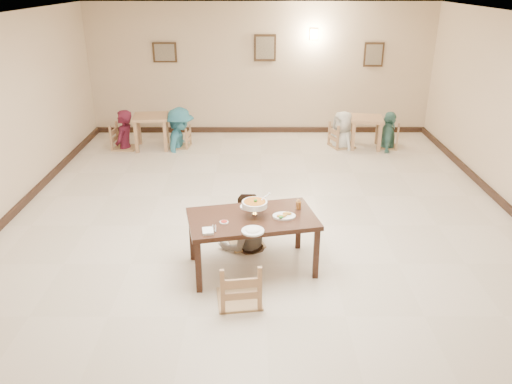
{
  "coord_description": "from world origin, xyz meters",
  "views": [
    {
      "loc": [
        -0.12,
        -6.79,
        3.51
      ],
      "look_at": [
        -0.11,
        -0.48,
        0.77
      ],
      "focal_mm": 35.0,
      "sensor_mm": 36.0,
      "label": 1
    }
  ],
  "objects_px": {
    "bg_table_right": "(366,123)",
    "chair_far": "(246,212)",
    "bg_diner_a": "(121,110)",
    "bg_diner_b": "(178,108)",
    "main_diner": "(245,194)",
    "bg_chair_rr": "(389,126)",
    "bg_chair_ll": "(123,126)",
    "bg_diner_c": "(344,111)",
    "bg_chair_lr": "(180,128)",
    "bg_chair_rl": "(343,124)",
    "drink_glass": "(298,205)",
    "curry_warmer": "(255,204)",
    "bg_table_left": "(151,122)",
    "chair_near": "(239,261)",
    "main_table": "(252,223)",
    "bg_diner_d": "(391,112)"
  },
  "relations": [
    {
      "from": "main_table",
      "to": "drink_glass",
      "type": "relative_size",
      "value": 12.84
    },
    {
      "from": "curry_warmer",
      "to": "main_table",
      "type": "bearing_deg",
      "value": -154.61
    },
    {
      "from": "bg_diner_a",
      "to": "bg_diner_d",
      "type": "relative_size",
      "value": 1.08
    },
    {
      "from": "chair_far",
      "to": "drink_glass",
      "type": "xyz_separation_m",
      "value": [
        0.69,
        -0.43,
        0.32
      ]
    },
    {
      "from": "bg_chair_ll",
      "to": "bg_diner_b",
      "type": "relative_size",
      "value": 0.59
    },
    {
      "from": "chair_near",
      "to": "bg_chair_rl",
      "type": "height_order",
      "value": "chair_near"
    },
    {
      "from": "chair_near",
      "to": "bg_diner_b",
      "type": "distance_m",
      "value": 5.94
    },
    {
      "from": "main_diner",
      "to": "bg_diner_b",
      "type": "relative_size",
      "value": 0.9
    },
    {
      "from": "bg_chair_lr",
      "to": "bg_diner_d",
      "type": "height_order",
      "value": "bg_diner_d"
    },
    {
      "from": "bg_chair_rr",
      "to": "bg_diner_a",
      "type": "xyz_separation_m",
      "value": [
        -5.82,
        -0.08,
        0.39
      ]
    },
    {
      "from": "bg_chair_lr",
      "to": "bg_table_left",
      "type": "bearing_deg",
      "value": -75.87
    },
    {
      "from": "main_diner",
      "to": "bg_table_right",
      "type": "distance_m",
      "value": 5.13
    },
    {
      "from": "drink_glass",
      "to": "bg_chair_ll",
      "type": "relative_size",
      "value": 0.13
    },
    {
      "from": "bg_chair_rr",
      "to": "bg_diner_c",
      "type": "bearing_deg",
      "value": -76.73
    },
    {
      "from": "bg_diner_a",
      "to": "bg_diner_b",
      "type": "xyz_separation_m",
      "value": [
        1.21,
        0.11,
        0.02
      ]
    },
    {
      "from": "bg_chair_lr",
      "to": "bg_diner_d",
      "type": "xyz_separation_m",
      "value": [
        4.61,
        -0.03,
        0.36
      ]
    },
    {
      "from": "bg_diner_b",
      "to": "chair_near",
      "type": "bearing_deg",
      "value": -160.72
    },
    {
      "from": "bg_table_right",
      "to": "bg_chair_ll",
      "type": "relative_size",
      "value": 0.74
    },
    {
      "from": "bg_diner_c",
      "to": "bg_diner_b",
      "type": "bearing_deg",
      "value": -113.99
    },
    {
      "from": "drink_glass",
      "to": "bg_chair_ll",
      "type": "bearing_deg",
      "value": 126.17
    },
    {
      "from": "bg_chair_lr",
      "to": "bg_chair_rl",
      "type": "bearing_deg",
      "value": 98.34
    },
    {
      "from": "chair_far",
      "to": "curry_warmer",
      "type": "distance_m",
      "value": 0.78
    },
    {
      "from": "curry_warmer",
      "to": "bg_table_right",
      "type": "distance_m",
      "value": 5.57
    },
    {
      "from": "bg_diner_a",
      "to": "bg_diner_c",
      "type": "distance_m",
      "value": 4.81
    },
    {
      "from": "curry_warmer",
      "to": "bg_diner_c",
      "type": "distance_m",
      "value": 5.41
    },
    {
      "from": "chair_near",
      "to": "bg_table_left",
      "type": "relative_size",
      "value": 1.32
    },
    {
      "from": "drink_glass",
      "to": "bg_table_left",
      "type": "distance_m",
      "value": 5.53
    },
    {
      "from": "chair_near",
      "to": "bg_chair_lr",
      "type": "xyz_separation_m",
      "value": [
        -1.48,
        5.74,
        -0.1
      ]
    },
    {
      "from": "bg_diner_a",
      "to": "bg_diner_b",
      "type": "distance_m",
      "value": 1.22
    },
    {
      "from": "bg_diner_c",
      "to": "bg_chair_lr",
      "type": "bearing_deg",
      "value": -113.99
    },
    {
      "from": "bg_chair_rr",
      "to": "bg_diner_b",
      "type": "bearing_deg",
      "value": -74.15
    },
    {
      "from": "bg_table_right",
      "to": "chair_far",
      "type": "bearing_deg",
      "value": -120.55
    },
    {
      "from": "main_diner",
      "to": "bg_diner_b",
      "type": "xyz_separation_m",
      "value": [
        -1.53,
        4.45,
        0.09
      ]
    },
    {
      "from": "bg_chair_rl",
      "to": "bg_diner_b",
      "type": "height_order",
      "value": "bg_diner_b"
    },
    {
      "from": "main_diner",
      "to": "bg_diner_c",
      "type": "height_order",
      "value": "bg_diner_c"
    },
    {
      "from": "bg_table_right",
      "to": "bg_chair_rl",
      "type": "relative_size",
      "value": 0.75
    },
    {
      "from": "bg_chair_ll",
      "to": "bg_diner_d",
      "type": "height_order",
      "value": "bg_diner_d"
    },
    {
      "from": "main_table",
      "to": "chair_near",
      "type": "bearing_deg",
      "value": -113.94
    },
    {
      "from": "main_diner",
      "to": "bg_chair_rr",
      "type": "distance_m",
      "value": 5.4
    },
    {
      "from": "bg_chair_lr",
      "to": "bg_diner_d",
      "type": "relative_size",
      "value": 0.55
    },
    {
      "from": "drink_glass",
      "to": "bg_table_left",
      "type": "bearing_deg",
      "value": 120.83
    },
    {
      "from": "curry_warmer",
      "to": "bg_chair_ll",
      "type": "xyz_separation_m",
      "value": [
        -2.87,
        4.91,
        -0.39
      ]
    },
    {
      "from": "chair_near",
      "to": "bg_chair_rl",
      "type": "distance_m",
      "value": 6.15
    },
    {
      "from": "drink_glass",
      "to": "bg_table_right",
      "type": "height_order",
      "value": "drink_glass"
    },
    {
      "from": "bg_diner_b",
      "to": "bg_diner_d",
      "type": "bearing_deg",
      "value": -85.5
    },
    {
      "from": "bg_diner_d",
      "to": "bg_chair_rl",
      "type": "bearing_deg",
      "value": 101.15
    },
    {
      "from": "main_diner",
      "to": "drink_glass",
      "type": "height_order",
      "value": "main_diner"
    },
    {
      "from": "bg_diner_b",
      "to": "bg_chair_rl",
      "type": "bearing_deg",
      "value": -84.78
    },
    {
      "from": "bg_chair_rl",
      "to": "bg_table_left",
      "type": "bearing_deg",
      "value": 71.3
    },
    {
      "from": "chair_far",
      "to": "bg_diner_d",
      "type": "relative_size",
      "value": 0.61
    }
  ]
}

